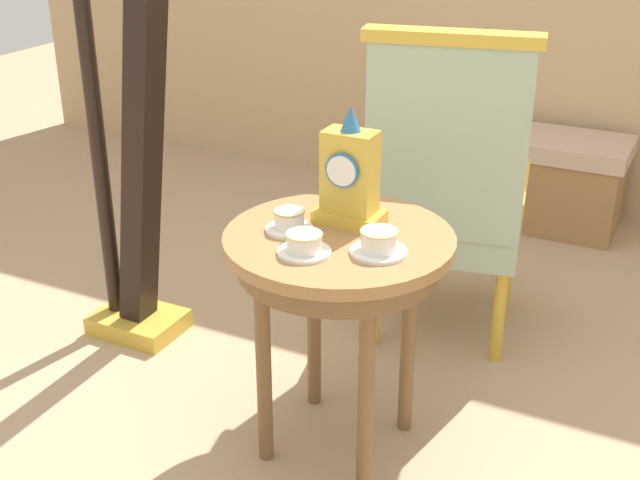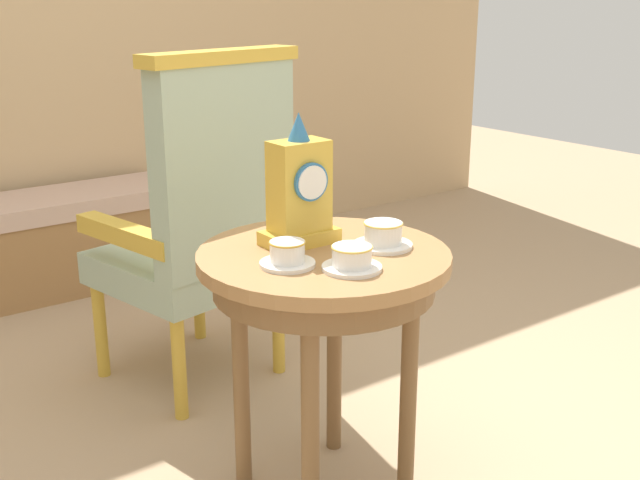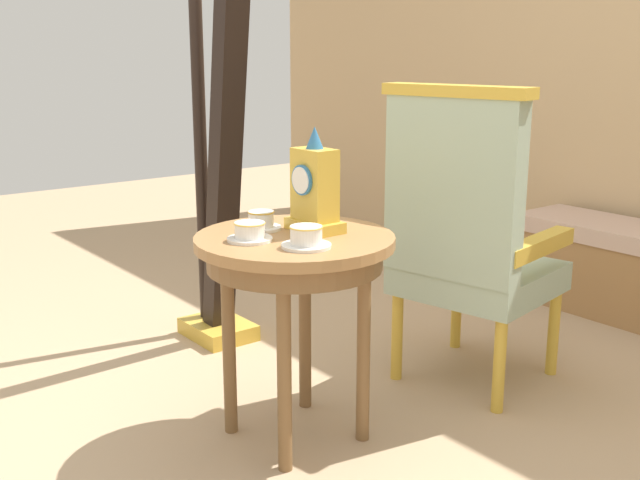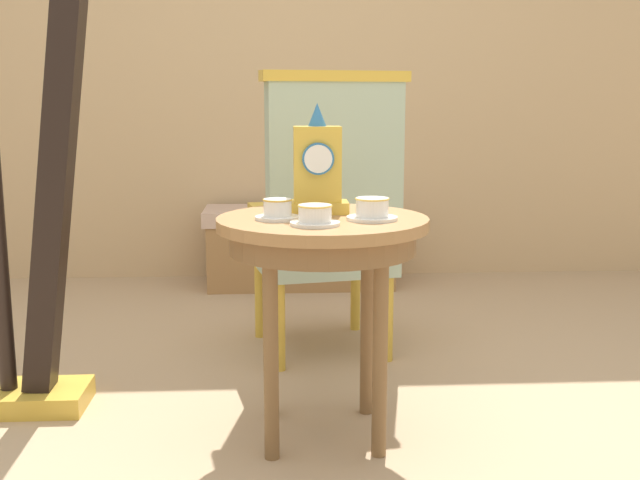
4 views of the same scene
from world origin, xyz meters
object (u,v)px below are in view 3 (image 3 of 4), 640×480
armchair (467,235)px  window_bench (625,270)px  teacup_center (306,238)px  harp (217,186)px  mantel_clock (314,190)px  side_table (295,262)px  teacup_right (250,232)px  teacup_left (261,221)px

armchair → window_bench: size_ratio=1.07×
teacup_center → harp: size_ratio=0.09×
teacup_center → harp: 1.11m
teacup_center → armchair: armchair is taller
mantel_clock → armchair: bearing=83.5°
side_table → harp: bearing=163.9°
harp → window_bench: harp is taller
mantel_clock → armchair: size_ratio=0.29×
harp → side_table: bearing=-16.1°
teacup_right → teacup_center: 0.19m
harp → window_bench: size_ratio=1.61×
side_table → teacup_center: 0.19m
side_table → teacup_left: (-0.13, -0.04, 0.12)m
teacup_left → teacup_center: 0.28m
teacup_right → harp: bearing=155.0°
mantel_clock → window_bench: mantel_clock is taller
mantel_clock → harp: (-0.91, 0.18, -0.14)m
window_bench → harp: bearing=-118.3°
teacup_center → armchair: (-0.08, 0.80, -0.13)m
side_table → harp: 0.96m
side_table → mantel_clock: 0.24m
teacup_right → harp: size_ratio=0.08×
teacup_right → teacup_center: teacup_center is taller
teacup_left → mantel_clock: mantel_clock is taller
teacup_center → mantel_clock: bearing=135.8°
harp → teacup_left: bearing=-21.1°
side_table → harp: size_ratio=0.40×
teacup_left → teacup_center: size_ratio=0.88×
side_table → window_bench: (-0.00, 1.97, -0.38)m
side_table → mantel_clock: size_ratio=2.05×
harp → window_bench: 1.99m
teacup_right → window_bench: (0.03, 2.11, -0.49)m
mantel_clock → side_table: bearing=-83.0°
side_table → teacup_center: teacup_center is taller
teacup_left → mantel_clock: (0.12, 0.12, 0.11)m
teacup_left → armchair: armchair is taller
mantel_clock → harp: size_ratio=0.20×
side_table → teacup_right: (-0.03, -0.15, 0.11)m
teacup_left → harp: (-0.78, 0.30, -0.03)m
window_bench → teacup_center: bearing=-85.9°
side_table → armchair: size_ratio=0.60×
armchair → teacup_right: bearing=-96.0°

